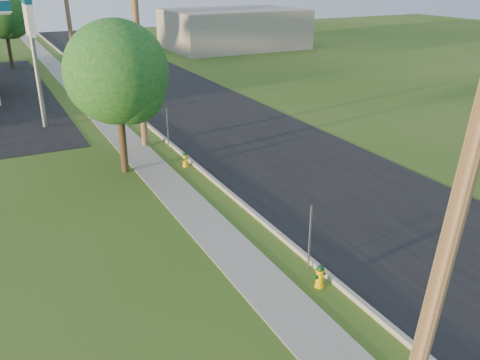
% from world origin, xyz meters
% --- Properties ---
extents(road, '(8.00, 120.00, 0.02)m').
position_xyz_m(road, '(4.50, 10.00, 0.01)').
color(road, black).
rests_on(road, ground).
extents(curb, '(0.15, 120.00, 0.15)m').
position_xyz_m(curb, '(0.50, 10.00, 0.07)').
color(curb, gray).
rests_on(curb, ground).
extents(sidewalk, '(1.50, 120.00, 0.03)m').
position_xyz_m(sidewalk, '(-1.25, 10.00, 0.01)').
color(sidewalk, '#9B998D').
rests_on(sidewalk, ground).
extents(utility_pole_near, '(1.40, 0.32, 9.48)m').
position_xyz_m(utility_pole_near, '(-0.60, -1.00, 4.80)').
color(utility_pole_near, brown).
rests_on(utility_pole_near, ground).
extents(utility_pole_mid, '(1.40, 0.32, 9.80)m').
position_xyz_m(utility_pole_mid, '(-0.60, 17.00, 4.95)').
color(utility_pole_mid, brown).
rests_on(utility_pole_mid, ground).
extents(utility_pole_far, '(1.40, 0.32, 9.50)m').
position_xyz_m(utility_pole_far, '(-0.60, 35.00, 4.80)').
color(utility_pole_far, brown).
rests_on(utility_pole_far, ground).
extents(sign_post_near, '(0.05, 0.04, 2.00)m').
position_xyz_m(sign_post_near, '(0.25, 4.20, 1.00)').
color(sign_post_near, gray).
rests_on(sign_post_near, ground).
extents(sign_post_mid, '(0.05, 0.04, 2.00)m').
position_xyz_m(sign_post_mid, '(0.25, 16.00, 1.00)').
color(sign_post_mid, gray).
rests_on(sign_post_mid, ground).
extents(sign_post_far, '(0.05, 0.04, 2.00)m').
position_xyz_m(sign_post_far, '(0.25, 28.20, 1.00)').
color(sign_post_far, gray).
rests_on(sign_post_far, ground).
extents(price_pylon, '(0.34, 2.04, 6.85)m').
position_xyz_m(price_pylon, '(-4.50, 22.50, 5.43)').
color(price_pylon, gray).
rests_on(price_pylon, ground).
extents(distant_building, '(14.00, 10.00, 4.00)m').
position_xyz_m(distant_building, '(18.00, 45.00, 2.00)').
color(distant_building, gray).
rests_on(distant_building, ground).
extents(tree_verge, '(4.12, 4.12, 6.24)m').
position_xyz_m(tree_verge, '(-2.27, 14.00, 4.02)').
color(tree_verge, '#332515').
rests_on(tree_verge, ground).
extents(tree_lot, '(4.77, 4.77, 7.23)m').
position_xyz_m(tree_lot, '(-4.51, 42.48, 4.66)').
color(tree_lot, '#332515').
rests_on(tree_lot, ground).
extents(hydrant_near, '(0.35, 0.31, 0.69)m').
position_xyz_m(hydrant_near, '(0.04, 3.36, 0.34)').
color(hydrant_near, '#FFBD00').
rests_on(hydrant_near, ground).
extents(hydrant_mid, '(0.35, 0.32, 0.68)m').
position_xyz_m(hydrant_mid, '(0.10, 13.44, 0.34)').
color(hydrant_mid, yellow).
rests_on(hydrant_mid, ground).
extents(hydrant_far, '(0.41, 0.37, 0.79)m').
position_xyz_m(hydrant_far, '(0.00, 28.03, 0.39)').
color(hydrant_far, yellow).
rests_on(hydrant_far, ground).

